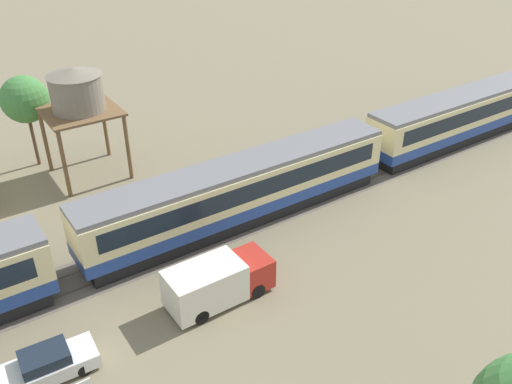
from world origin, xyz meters
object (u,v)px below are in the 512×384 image
object	(u,v)px
parked_car_white	(49,364)
delivery_truck_red	(217,282)
water_tower	(77,93)
yard_tree_1	(25,100)
passenger_train	(245,188)

from	to	relation	value
parked_car_white	delivery_truck_red	size ratio (longest dim) A/B	0.74
water_tower	delivery_truck_red	world-z (taller)	water_tower
water_tower	yard_tree_1	bearing A→B (deg)	126.29
parked_car_white	passenger_train	bearing A→B (deg)	25.22
parked_car_white	water_tower	bearing A→B (deg)	68.42
delivery_truck_red	yard_tree_1	size ratio (longest dim) A/B	0.82
delivery_truck_red	water_tower	bearing A→B (deg)	92.78
passenger_train	delivery_truck_red	bearing A→B (deg)	-133.53
yard_tree_1	passenger_train	bearing A→B (deg)	-59.52
delivery_truck_red	yard_tree_1	bearing A→B (deg)	99.77
delivery_truck_red	passenger_train	bearing A→B (deg)	46.47
passenger_train	parked_car_white	bearing A→B (deg)	-157.84
passenger_train	water_tower	bearing A→B (deg)	118.40
water_tower	parked_car_white	size ratio (longest dim) A/B	1.93
parked_car_white	yard_tree_1	size ratio (longest dim) A/B	0.60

